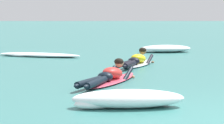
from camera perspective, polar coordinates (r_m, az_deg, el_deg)
The scene contains 6 objects.
ground_plane at distance 15.75m, azimuth 8.62°, elevation 0.79°, with size 120.00×120.00×0.00m, color #387A75.
surfer_near at distance 9.65m, azimuth -0.33°, elevation -1.92°, with size 1.47×2.65×0.54m.
surfer_far at distance 12.71m, azimuth 3.22°, elevation 0.14°, with size 1.33×2.42×0.54m.
whitewater_front at distance 17.17m, azimuth 6.95°, elevation 1.72°, with size 2.09×1.18×0.28m.
whitewater_mid_left at distance 15.48m, azimuth -9.41°, elevation 0.92°, with size 3.09×1.48×0.14m.
whitewater_back at distance 7.18m, azimuth 2.14°, elevation -4.84°, with size 1.86×0.66×0.30m.
Camera 1 is at (-2.48, -5.48, 1.55)m, focal length 70.48 mm.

